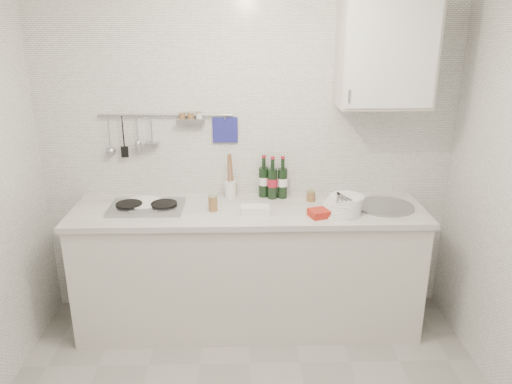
# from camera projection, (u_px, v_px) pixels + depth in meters

# --- Properties ---
(back_wall) EXTENTS (3.00, 0.02, 2.50)m
(back_wall) POSITION_uv_depth(u_px,v_px,m) (248.00, 151.00, 3.63)
(back_wall) COLOR silver
(back_wall) RESTS_ON floor
(counter) EXTENTS (2.44, 0.64, 0.96)m
(counter) POSITION_uv_depth(u_px,v_px,m) (250.00, 271.00, 3.62)
(counter) COLOR beige
(counter) RESTS_ON floor
(wall_rail) EXTENTS (0.98, 0.09, 0.34)m
(wall_rail) POSITION_uv_depth(u_px,v_px,m) (163.00, 129.00, 3.52)
(wall_rail) COLOR #93969B
(wall_rail) RESTS_ON back_wall
(wall_cabinet) EXTENTS (0.60, 0.38, 0.70)m
(wall_cabinet) POSITION_uv_depth(u_px,v_px,m) (385.00, 53.00, 3.24)
(wall_cabinet) COLOR beige
(wall_cabinet) RESTS_ON back_wall
(plate_stack_hob) EXTENTS (0.28, 0.27, 0.04)m
(plate_stack_hob) POSITION_uv_depth(u_px,v_px,m) (143.00, 204.00, 3.48)
(plate_stack_hob) COLOR #4F60B5
(plate_stack_hob) RESTS_ON counter
(plate_stack_sink) EXTENTS (0.30, 0.28, 0.12)m
(plate_stack_sink) POSITION_uv_depth(u_px,v_px,m) (343.00, 205.00, 3.36)
(plate_stack_sink) COLOR white
(plate_stack_sink) RESTS_ON counter
(wine_bottles) EXTENTS (0.21, 0.11, 0.31)m
(wine_bottles) POSITION_uv_depth(u_px,v_px,m) (273.00, 177.00, 3.61)
(wine_bottles) COLOR black
(wine_bottles) RESTS_ON counter
(butter_dish) EXTENTS (0.19, 0.10, 0.06)m
(butter_dish) POSITION_uv_depth(u_px,v_px,m) (255.00, 210.00, 3.34)
(butter_dish) COLOR white
(butter_dish) RESTS_ON counter
(strawberry_punnet) EXTENTS (0.15, 0.15, 0.05)m
(strawberry_punnet) POSITION_uv_depth(u_px,v_px,m) (319.00, 213.00, 3.30)
(strawberry_punnet) COLOR red
(strawberry_punnet) RESTS_ON counter
(utensil_crock) EXTENTS (0.08, 0.08, 0.34)m
(utensil_crock) POSITION_uv_depth(u_px,v_px,m) (230.00, 187.00, 3.63)
(utensil_crock) COLOR white
(utensil_crock) RESTS_ON counter
(jar_a) EXTENTS (0.07, 0.07, 0.10)m
(jar_a) POSITION_uv_depth(u_px,v_px,m) (232.00, 189.00, 3.67)
(jar_a) COLOR brown
(jar_a) RESTS_ON counter
(jar_b) EXTENTS (0.06, 0.06, 0.08)m
(jar_b) POSITION_uv_depth(u_px,v_px,m) (310.00, 196.00, 3.58)
(jar_b) COLOR brown
(jar_b) RESTS_ON counter
(jar_c) EXTENTS (0.06, 0.06, 0.08)m
(jar_c) POSITION_uv_depth(u_px,v_px,m) (312.00, 196.00, 3.58)
(jar_c) COLOR brown
(jar_c) RESTS_ON counter
(jar_d) EXTENTS (0.07, 0.07, 0.11)m
(jar_d) POSITION_uv_depth(u_px,v_px,m) (213.00, 203.00, 3.39)
(jar_d) COLOR brown
(jar_d) RESTS_ON counter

